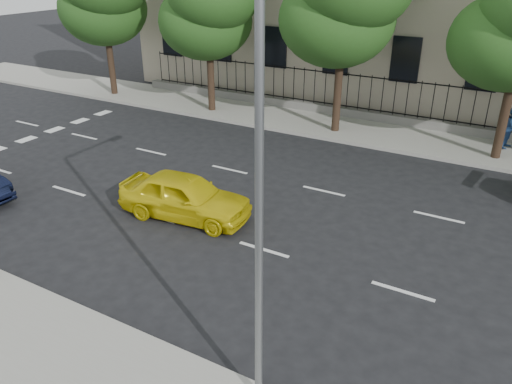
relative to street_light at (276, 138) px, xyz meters
The scene contains 8 objects.
ground 5.99m from the street_light, 144.73° to the left, with size 120.00×120.00×0.00m, color black.
far_sidewalk 16.75m from the street_light, 99.01° to the left, with size 60.00×4.00×0.15m, color gray.
lane_markings 8.67m from the street_light, 110.98° to the left, with size 49.60×4.62×0.01m, color silver, non-canonical shape.
crosswalk 18.42m from the street_light, 158.90° to the left, with size 0.50×12.10×0.01m, color silver, non-canonical shape.
iron_fence 18.21m from the street_light, 98.14° to the left, with size 30.00×0.50×2.20m.
street_light is the anchor object (origin of this frame).
yellow_taxi 8.64m from the street_light, 139.74° to the left, with size 1.73×4.31×1.47m, color yellow.
pedestrian_far 17.17m from the street_light, 80.18° to the left, with size 0.88×0.69×1.81m, color #2A5092.
Camera 1 is at (5.81, -8.27, 7.73)m, focal length 35.00 mm.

